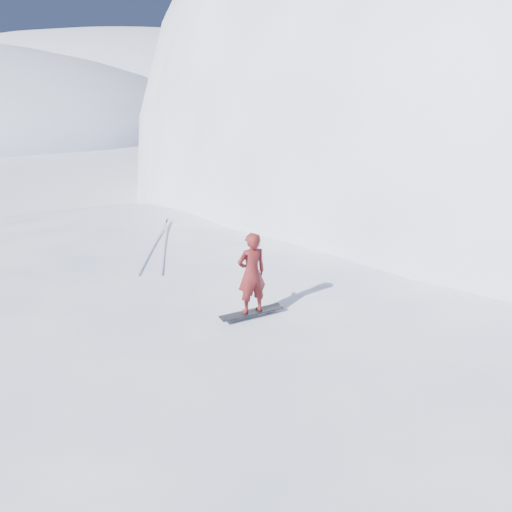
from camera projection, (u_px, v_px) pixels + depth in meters
The scene contains 8 objects.
ground at pixel (160, 370), 14.06m from camera, with size 400.00×400.00×0.00m, color white.
near_ridge at pixel (215, 322), 16.76m from camera, with size 36.00×28.00×4.80m, color white.
peak_shoulder at pixel (402, 205), 31.79m from camera, with size 28.00×24.00×18.00m, color white.
far_ridge_c at pixel (128, 110), 120.78m from camera, with size 140.00×90.00×36.00m, color white.
wind_bumps at pixel (162, 332), 16.09m from camera, with size 16.00×14.40×1.00m.
snowboard at pixel (252, 312), 12.07m from camera, with size 1.63×0.30×0.03m, color black.
snowboarder at pixel (252, 273), 11.73m from camera, with size 0.73×0.48×2.00m, color maroon.
board_tracks at pixel (160, 242), 17.12m from camera, with size 1.49×5.96×0.04m.
Camera 1 is at (3.93, -11.78, 7.81)m, focal length 35.00 mm.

